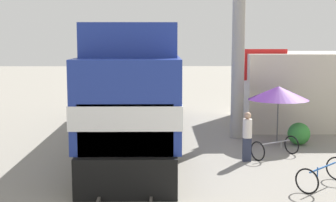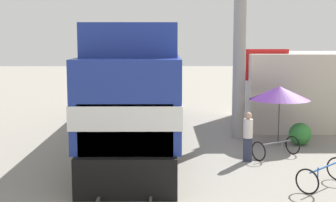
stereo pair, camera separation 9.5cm
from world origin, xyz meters
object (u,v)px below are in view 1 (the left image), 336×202
object	(u,v)px
billboard_sign	(265,70)
bicycle_spare	(323,174)
utility_pole	(239,13)
person_bystander	(247,134)
locomotive	(138,93)
vendor_umbrella	(278,93)
bicycle	(275,148)

from	to	relation	value
billboard_sign	bicycle_spare	world-z (taller)	billboard_sign
utility_pole	person_bystander	xyz separation A→B (m)	(-0.30, -4.17, -4.62)
locomotive	person_bystander	world-z (taller)	locomotive
utility_pole	vendor_umbrella	size ratio (longest dim) A/B	4.33
bicycle_spare	bicycle	bearing A→B (deg)	145.45
billboard_sign	person_bystander	distance (m)	6.17
person_bystander	bicycle	distance (m)	1.44
locomotive	billboard_sign	bearing A→B (deg)	18.26
locomotive	person_bystander	size ratio (longest dim) A/B	9.13
utility_pole	bicycle_spare	distance (m)	9.03
billboard_sign	bicycle_spare	size ratio (longest dim) A/B	2.06
person_bystander	billboard_sign	bearing A→B (deg)	71.91
utility_pole	bicycle_spare	bearing A→B (deg)	-78.57
utility_pole	billboard_sign	bearing A→B (deg)	42.27
utility_pole	billboard_sign	distance (m)	3.32
vendor_umbrella	bicycle	distance (m)	3.16
locomotive	bicycle_spare	bearing A→B (deg)	-48.25
locomotive	utility_pole	bearing A→B (deg)	7.59
utility_pole	billboard_sign	world-z (taller)	utility_pole
vendor_umbrella	bicycle	size ratio (longest dim) A/B	1.31
vendor_umbrella	bicycle_spare	world-z (taller)	vendor_umbrella
vendor_umbrella	locomotive	bearing A→B (deg)	174.84
utility_pole	billboard_sign	size ratio (longest dim) A/B	2.80
utility_pole	person_bystander	bearing A→B (deg)	-94.11
vendor_umbrella	utility_pole	bearing A→B (deg)	144.12
vendor_umbrella	person_bystander	distance (m)	3.76
vendor_umbrella	bicycle_spare	distance (m)	6.34
bicycle	billboard_sign	bearing A→B (deg)	-40.09
locomotive	bicycle	size ratio (longest dim) A/B	8.46
locomotive	bicycle	xyz separation A→B (m)	(5.34, -3.05, -1.75)
bicycle	bicycle_spare	distance (m)	3.62
locomotive	utility_pole	xyz separation A→B (m)	(4.46, 0.59, 3.49)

